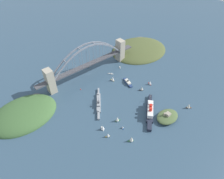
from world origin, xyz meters
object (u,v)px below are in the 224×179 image
at_px(small_boat_9, 103,127).
at_px(small_boat_10, 189,106).
at_px(small_boat_1, 108,135).
at_px(small_boat_3, 150,83).
at_px(small_boat_6, 117,119).
at_px(harbor_ferry_steamer, 128,82).
at_px(small_boat_8, 111,74).
at_px(naval_cruiser, 99,103).
at_px(small_boat_4, 123,127).
at_px(small_boat_0, 113,79).
at_px(fort_island_mid_harbor, 167,117).
at_px(small_boat_5, 142,88).
at_px(channel_marker_buoy, 81,89).
at_px(ocean_liner, 150,111).
at_px(harbor_arch_bridge, 89,64).
at_px(small_boat_2, 120,67).
at_px(small_boat_7, 132,139).
at_px(seaplane_taxiing_near_bridge, 88,66).

relative_size(small_boat_9, small_boat_10, 0.92).
relative_size(small_boat_1, small_boat_3, 0.93).
relative_size(small_boat_6, small_boat_9, 1.07).
bearing_deg(harbor_ferry_steamer, small_boat_8, -81.23).
relative_size(naval_cruiser, small_boat_4, 11.09).
height_order(small_boat_0, small_boat_10, small_boat_10).
xyz_separation_m(fort_island_mid_harbor, small_boat_5, (-19.44, -80.37, -0.01)).
relative_size(small_boat_8, channel_marker_buoy, 4.02).
xyz_separation_m(small_boat_5, channel_marker_buoy, (95.03, -81.32, -3.62)).
relative_size(ocean_liner, channel_marker_buoy, 24.82).
relative_size(small_boat_5, small_boat_8, 0.93).
bearing_deg(small_boat_6, small_boat_5, -162.19).
relative_size(small_boat_1, channel_marker_buoy, 3.55).
bearing_deg(small_boat_3, fort_island_mid_harbor, 60.89).
height_order(naval_cruiser, small_boat_3, naval_cruiser).
relative_size(harbor_arch_bridge, fort_island_mid_harbor, 5.67).
bearing_deg(harbor_ferry_steamer, small_boat_2, -114.78).
bearing_deg(ocean_liner, small_boat_10, 149.87).
xyz_separation_m(harbor_ferry_steamer, fort_island_mid_harbor, (12.50, 114.73, 2.21)).
relative_size(small_boat_1, small_boat_10, 0.83).
relative_size(harbor_ferry_steamer, small_boat_8, 2.93).
bearing_deg(small_boat_9, small_boat_4, 144.80).
height_order(small_boat_2, small_boat_5, small_boat_5).
distance_m(naval_cruiser, small_boat_2, 125.69).
xyz_separation_m(harbor_arch_bridge, small_boat_4, (42.69, 158.89, -25.64)).
distance_m(small_boat_2, small_boat_7, 199.86).
bearing_deg(small_boat_1, harbor_ferry_steamer, -146.11).
xyz_separation_m(harbor_ferry_steamer, small_boat_2, (-24.57, -53.22, -1.82)).
bearing_deg(seaplane_taxiing_near_bridge, harbor_ferry_steamer, 106.79).
relative_size(ocean_liner, seaplane_taxiing_near_bridge, 6.03).
height_order(small_boat_6, small_boat_9, small_boat_6).
bearing_deg(ocean_liner, channel_marker_buoy, -65.19).
relative_size(small_boat_6, small_boat_8, 1.05).
distance_m(small_boat_4, small_boat_7, 28.32).
xyz_separation_m(harbor_arch_bridge, seaplane_taxiing_near_bridge, (-13.36, -24.87, -26.38)).
bearing_deg(small_boat_7, small_boat_10, 173.22).
relative_size(fort_island_mid_harbor, small_boat_9, 3.95).
distance_m(fort_island_mid_harbor, small_boat_3, 93.98).
height_order(harbor_ferry_steamer, small_boat_8, harbor_ferry_steamer).
distance_m(harbor_ferry_steamer, small_boat_1, 140.54).
xyz_separation_m(small_boat_4, small_boat_10, (-125.02, 43.13, 2.73)).
height_order(small_boat_5, small_boat_9, small_boat_9).
xyz_separation_m(harbor_arch_bridge, small_boat_3, (-77.67, 110.77, -23.47)).
bearing_deg(small_boat_6, channel_marker_buoy, -87.88).
height_order(small_boat_0, small_boat_6, small_boat_0).
height_order(ocean_liner, small_boat_3, ocean_liner).
relative_size(harbor_ferry_steamer, small_boat_9, 2.98).
distance_m(fort_island_mid_harbor, small_boat_4, 82.03).
relative_size(small_boat_4, small_boat_6, 0.52).
relative_size(small_boat_0, small_boat_6, 1.00).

